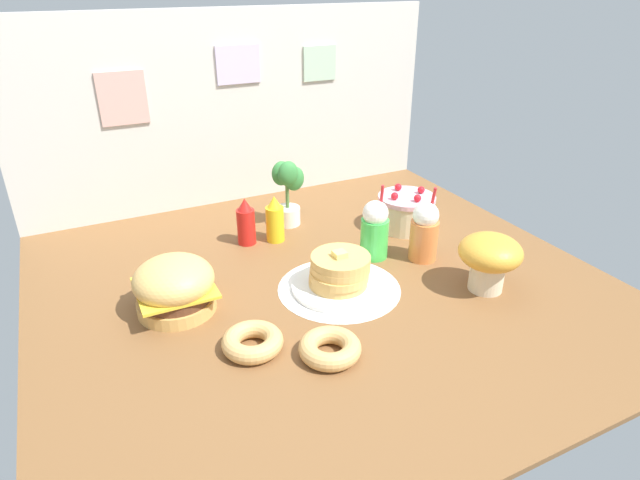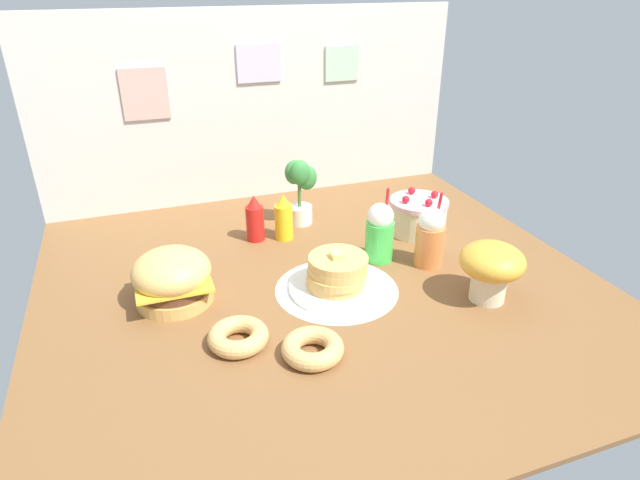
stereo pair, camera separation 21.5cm
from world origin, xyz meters
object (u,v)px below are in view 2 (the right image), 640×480
at_px(ketchup_bottle, 255,219).
at_px(potted_plant, 300,189).
at_px(donut_chocolate, 313,348).
at_px(mushroom_stool, 491,266).
at_px(orange_float_cup, 430,237).
at_px(donut_pink_glaze, 238,336).
at_px(burger, 172,278).
at_px(pancake_stack, 337,275).
at_px(mustard_bottle, 284,218).
at_px(layer_cake, 418,216).
at_px(cream_soda_cup, 380,232).

height_order(ketchup_bottle, potted_plant, potted_plant).
bearing_deg(donut_chocolate, mushroom_stool, 7.33).
height_order(orange_float_cup, donut_pink_glaze, orange_float_cup).
bearing_deg(burger, pancake_stack, -12.67).
distance_m(donut_chocolate, potted_plant, 1.07).
bearing_deg(mustard_bottle, donut_chocolate, -100.40).
height_order(layer_cake, cream_soda_cup, cream_soda_cup).
height_order(cream_soda_cup, potted_plant, potted_plant).
height_order(donut_chocolate, potted_plant, potted_plant).
xyz_separation_m(ketchup_bottle, potted_plant, (0.26, 0.11, 0.08)).
bearing_deg(donut_chocolate, cream_soda_cup, 47.13).
relative_size(ketchup_bottle, cream_soda_cup, 0.67).
relative_size(mustard_bottle, cream_soda_cup, 0.67).
bearing_deg(mushroom_stool, burger, 160.64).
bearing_deg(cream_soda_cup, donut_chocolate, -132.87).
height_order(donut_pink_glaze, donut_chocolate, same).
relative_size(burger, mustard_bottle, 1.33).
bearing_deg(pancake_stack, potted_plant, 84.51).
bearing_deg(orange_float_cup, donut_chocolate, -148.04).
height_order(layer_cake, ketchup_bottle, ketchup_bottle).
relative_size(donut_chocolate, mushroom_stool, 0.85).
distance_m(pancake_stack, potted_plant, 0.67).
bearing_deg(cream_soda_cup, mushroom_stool, -59.37).
height_order(ketchup_bottle, donut_pink_glaze, ketchup_bottle).
relative_size(orange_float_cup, mushroom_stool, 1.36).
bearing_deg(ketchup_bottle, burger, -135.79).
height_order(burger, ketchup_bottle, ketchup_bottle).
xyz_separation_m(cream_soda_cup, donut_pink_glaze, (-0.71, -0.39, -0.10)).
relative_size(burger, orange_float_cup, 0.88).
distance_m(potted_plant, mushroom_stool, 1.03).
height_order(cream_soda_cup, orange_float_cup, same).
relative_size(burger, ketchup_bottle, 1.33).
bearing_deg(cream_soda_cup, potted_plant, 112.64).
bearing_deg(layer_cake, potted_plant, 149.33).
relative_size(orange_float_cup, donut_pink_glaze, 1.61).
bearing_deg(mushroom_stool, ketchup_bottle, 131.64).
relative_size(ketchup_bottle, donut_chocolate, 1.08).
bearing_deg(pancake_stack, burger, 167.33).
height_order(layer_cake, donut_pink_glaze, layer_cake).
height_order(burger, donut_pink_glaze, burger).
bearing_deg(mustard_bottle, orange_float_cup, -41.23).
xyz_separation_m(burger, mushroom_stool, (1.14, -0.40, 0.04)).
bearing_deg(donut_pink_glaze, pancake_stack, 25.63).
xyz_separation_m(mustard_bottle, orange_float_cup, (0.52, -0.45, 0.03)).
bearing_deg(donut_chocolate, ketchup_bottle, 88.13).
bearing_deg(layer_cake, burger, -169.31).
bearing_deg(orange_float_cup, mushroom_stool, -77.28).
distance_m(mustard_bottle, mushroom_stool, 0.98).
distance_m(ketchup_bottle, orange_float_cup, 0.81).
bearing_deg(layer_cake, cream_soda_cup, -147.49).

